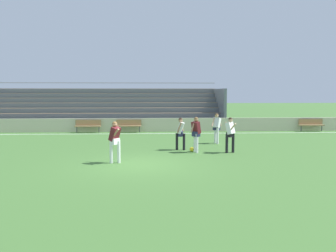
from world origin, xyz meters
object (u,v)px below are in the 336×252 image
Objects in this scene: player_dark_on_ball at (196,131)px; player_white_wide_right at (230,132)px; bleacher_stand at (98,107)px; bench_far_left at (129,125)px; bench_centre_sideline at (311,124)px; player_white_deep_cover at (217,126)px; bench_near_bin at (88,125)px; player_dark_overlapping at (115,138)px; soccer_ball at (192,149)px; player_white_pressing_high at (180,131)px.

player_white_wide_right is at bearing -7.10° from player_dark_on_ball.
bleacher_stand is 4.82m from bench_far_left.
player_white_wide_right is 1.60m from player_dark_on_ball.
player_white_deep_cover reaches higher than bench_centre_sideline.
bench_centre_sideline is 1.06× the size of player_dark_on_ball.
bench_near_bin and bench_far_left have the same top height.
player_dark_overlapping reaches higher than soccer_ball.
bench_near_bin is 9.90m from player_white_pressing_high.
bench_near_bin is 12.08m from player_white_wide_right.
player_dark_on_ball is (6.55, -8.71, 0.46)m from bench_near_bin.
soccer_ball is at bearing -53.00° from bench_near_bin.
player_dark_on_ball is at bearing -54.30° from soccer_ball.
player_white_deep_cover is 1.04× the size of player_white_pressing_high.
bench_far_left is at bearing 112.90° from player_dark_on_ball.
player_white_deep_cover is (5.14, 5.19, -0.01)m from player_dark_overlapping.
player_white_deep_cover reaches higher than soccer_ball.
player_white_wide_right is 1.00× the size of player_white_deep_cover.
bench_centre_sideline is (16.07, -3.85, -1.10)m from bleacher_stand.
bench_near_bin is 1.07× the size of player_white_wide_right.
player_white_pressing_high reaches higher than soccer_ball.
bench_far_left is 9.46m from player_dark_on_ball.
bleacher_stand is at bearing 166.52° from bench_centre_sideline.
bench_centre_sideline is at bearing -13.48° from bleacher_stand.
bench_centre_sideline is 1.00× the size of bench_near_bin.
player_white_wide_right reaches higher than soccer_ball.
bench_far_left is 1.12× the size of player_white_pressing_high.
player_dark_overlapping is 1.01× the size of player_white_deep_cover.
soccer_ball is (-1.75, 0.42, -0.89)m from player_white_wide_right.
bench_near_bin is 1.06× the size of player_dark_on_ball.
bench_centre_sideline and bench_near_bin have the same top height.
player_white_deep_cover is at bearing -50.93° from bleacher_stand.
player_dark_overlapping reaches higher than bench_centre_sideline.
player_dark_on_ball reaches higher than bench_near_bin.
bench_near_bin is at bearing -92.93° from bleacher_stand.
bench_centre_sideline is 13.06m from player_dark_on_ball.
player_dark_overlapping is 4.26m from player_white_pressing_high.
player_dark_overlapping is (-5.20, -2.15, 0.01)m from player_white_wide_right.
player_white_deep_cover reaches higher than player_white_pressing_high.
bench_near_bin is 1.07× the size of player_white_deep_cover.
player_white_wide_right is (8.14, -8.91, 0.45)m from bench_near_bin.
bench_far_left is at bearing 112.52° from soccer_ball.
bleacher_stand is 13.89m from soccer_ball.
player_white_wide_right is at bearing -47.56° from bench_near_bin.
player_dark_overlapping is 7.68× the size of soccer_ball.
soccer_ball is at bearing -122.91° from player_white_deep_cover.
bench_far_left is 1.06× the size of player_dark_overlapping.
player_white_wide_right reaches higher than player_white_pressing_high.
bleacher_stand is at bearing 100.46° from player_dark_overlapping.
soccer_ball is at bearing 125.70° from player_dark_on_ball.
bleacher_stand is 13.13m from player_white_pressing_high.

